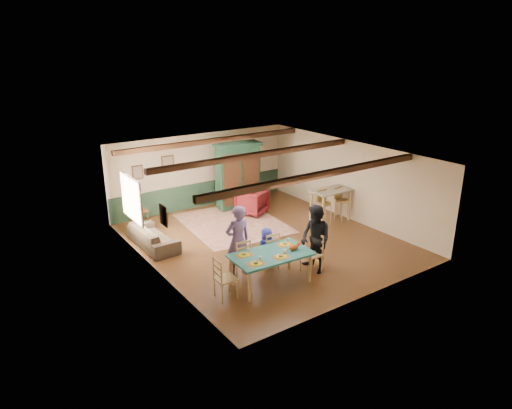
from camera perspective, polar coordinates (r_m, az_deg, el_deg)
floor at (r=13.97m, az=1.14°, el=-4.56°), size 8.00×8.00×0.00m
wall_back at (r=16.76m, az=-6.85°, el=4.25°), size 7.00×0.02×2.70m
wall_left at (r=11.91m, az=-12.64°, el=-2.34°), size 0.02×8.00×2.70m
wall_right at (r=15.70m, az=11.62°, el=2.98°), size 0.02×8.00×2.70m
ceiling at (r=13.12m, az=1.22°, el=6.30°), size 7.00×8.00×0.02m
wainscot_back at (r=17.00m, az=-6.70°, el=1.31°), size 6.95×0.03×0.90m
ceiling_beam_front at (r=11.42m, az=7.99°, el=3.69°), size 6.95×0.16×0.16m
ceiling_beam_mid at (r=13.46m, az=0.22°, el=6.24°), size 6.95×0.16×0.16m
ceiling_beam_back at (r=15.62m, az=-5.29°, el=7.96°), size 6.95×0.16×0.16m
window_left at (r=13.36m, az=-15.38°, el=0.72°), size 0.06×1.60×1.30m
picture_left_wall at (r=11.25m, az=-11.48°, el=-1.34°), size 0.04×0.42×0.52m
picture_back_a at (r=16.08m, az=-10.96°, el=5.06°), size 0.45×0.04×0.55m
picture_back_b at (r=15.73m, az=-14.58°, el=3.91°), size 0.38×0.04×0.48m
dining_table at (r=11.39m, az=1.88°, el=-8.06°), size 2.03×1.20×0.82m
dining_chair_far_left at (r=11.74m, az=-2.04°, el=-6.59°), size 0.49×0.51×1.04m
dining_chair_far_right at (r=12.15m, az=1.57°, el=-5.66°), size 0.49×0.51×1.04m
dining_chair_end_left at (r=10.77m, az=-3.80°, el=-9.12°), size 0.51×0.49×1.04m
dining_chair_end_right at (r=12.01m, az=6.95°, el=-6.11°), size 0.51×0.49×1.04m
person_man at (r=11.63m, az=-2.28°, el=-4.54°), size 0.71×0.49×1.89m
person_woman at (r=11.92m, az=7.44°, el=-4.32°), size 0.73×0.91×1.81m
person_child at (r=12.20m, az=1.35°, el=-5.38°), size 0.56×0.38×1.10m
cat at (r=11.40m, az=4.75°, el=-5.25°), size 0.40×0.17×0.20m
place_setting_near_left at (r=10.68m, az=-0.01°, el=-7.18°), size 0.46×0.35×0.11m
place_setting_near_center at (r=11.03m, az=3.16°, el=-6.32°), size 0.46×0.35×0.11m
place_setting_far_left at (r=11.11m, az=-1.49°, el=-6.11°), size 0.46×0.35×0.11m
place_setting_far_right at (r=11.70m, az=3.64°, el=-4.79°), size 0.46×0.35×0.11m
area_rug at (r=15.33m, az=-2.92°, el=-2.35°), size 3.31×3.82×0.01m
armoire at (r=16.56m, az=-2.29°, el=3.64°), size 1.77×0.89×2.39m
armchair at (r=16.07m, az=-0.54°, el=0.34°), size 1.27×1.28×0.88m
sofa at (r=13.85m, az=-12.75°, el=-3.89°), size 0.87×2.12×0.61m
end_table at (r=15.21m, az=-14.41°, el=-1.87°), size 0.52×0.52×0.64m
table_lamp at (r=15.01m, az=-14.60°, el=0.32°), size 0.35×0.35×0.59m
counter_table at (r=15.52m, az=9.26°, el=-0.14°), size 1.36×0.82×1.12m
bar_stool_left at (r=15.26m, az=8.57°, el=-0.37°), size 0.44×0.48×1.15m
bar_stool_right at (r=15.66m, az=10.70°, el=0.02°), size 0.45×0.48×1.16m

